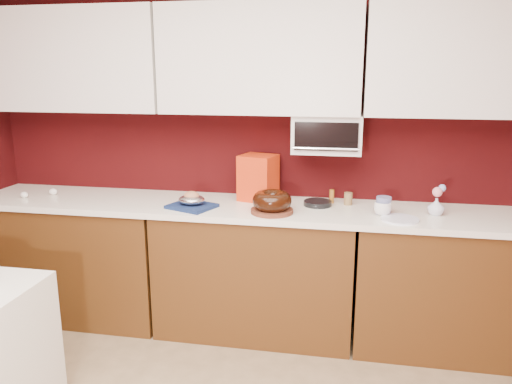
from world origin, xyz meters
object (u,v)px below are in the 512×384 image
object	(u,v)px
blue_jar	(384,205)
flower_vase	(436,205)
foil_ham_nest	(192,200)
toaster_oven	(327,133)
pandoro_box	(258,178)
coffee_mug	(383,207)
bundt_cake	(272,201)

from	to	relation	value
blue_jar	flower_vase	xyz separation A→B (m)	(0.32, 0.04, 0.01)
foil_ham_nest	flower_vase	xyz separation A→B (m)	(1.55, 0.12, 0.01)
blue_jar	foil_ham_nest	bearing A→B (deg)	-176.16
toaster_oven	pandoro_box	xyz separation A→B (m)	(-0.46, -0.00, -0.32)
toaster_oven	blue_jar	bearing A→B (deg)	-29.06
toaster_oven	flower_vase	bearing A→B (deg)	-13.53
coffee_mug	flower_vase	size ratio (longest dim) A/B	0.85
toaster_oven	bundt_cake	world-z (taller)	toaster_oven
pandoro_box	blue_jar	bearing A→B (deg)	1.80
pandoro_box	blue_jar	world-z (taller)	pandoro_box
bundt_cake	pandoro_box	world-z (taller)	pandoro_box
blue_jar	pandoro_box	bearing A→B (deg)	166.18
toaster_oven	blue_jar	size ratio (longest dim) A/B	4.04
toaster_oven	flower_vase	size ratio (longest dim) A/B	3.68
pandoro_box	flower_vase	size ratio (longest dim) A/B	2.59
pandoro_box	blue_jar	distance (m)	0.87
toaster_oven	blue_jar	distance (m)	0.60
bundt_cake	flower_vase	size ratio (longest dim) A/B	2.04
bundt_cake	toaster_oven	bearing A→B (deg)	44.56
blue_jar	flower_vase	bearing A→B (deg)	7.18
foil_ham_nest	blue_jar	bearing A→B (deg)	3.84
coffee_mug	blue_jar	xyz separation A→B (m)	(0.01, 0.03, 0.00)
flower_vase	blue_jar	bearing A→B (deg)	-172.82
foil_ham_nest	coffee_mug	distance (m)	1.22
foil_ham_nest	flower_vase	bearing A→B (deg)	4.54
blue_jar	flower_vase	world-z (taller)	flower_vase
blue_jar	flower_vase	size ratio (longest dim) A/B	0.91
coffee_mug	flower_vase	bearing A→B (deg)	12.31
toaster_oven	pandoro_box	size ratio (longest dim) A/B	1.42
coffee_mug	pandoro_box	bearing A→B (deg)	164.06
toaster_oven	coffee_mug	bearing A→B (deg)	-33.10
bundt_cake	blue_jar	bearing A→B (deg)	8.64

